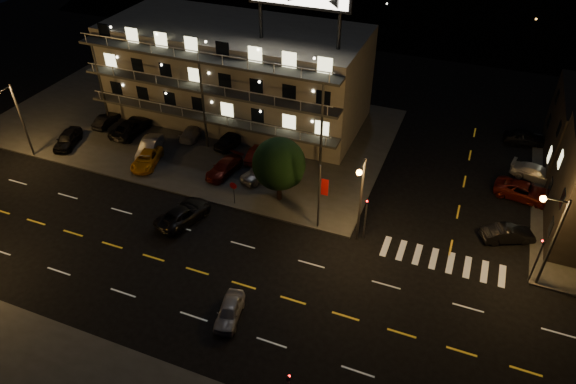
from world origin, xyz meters
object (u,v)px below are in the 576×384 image
at_px(lot_car_7, 193,132).
at_px(road_car_east, 229,311).
at_px(lot_car_2, 147,159).
at_px(road_car_west, 184,213).
at_px(lot_car_4, 261,171).
at_px(tree, 278,165).
at_px(side_car_0, 508,234).

distance_m(lot_car_7, road_car_east, 25.41).
height_order(lot_car_2, road_car_west, road_car_west).
height_order(lot_car_4, road_car_east, lot_car_4).
distance_m(tree, side_car_0, 20.05).
relative_size(tree, lot_car_2, 1.33).
xyz_separation_m(road_car_east, road_car_west, (-8.53, 8.09, 0.09)).
distance_m(tree, road_car_east, 14.33).
height_order(lot_car_2, side_car_0, lot_car_2).
height_order(tree, road_car_east, tree).
bearing_deg(side_car_0, road_car_east, 106.84).
height_order(lot_car_4, side_car_0, lot_car_4).
bearing_deg(tree, lot_car_7, 152.44).
bearing_deg(tree, lot_car_4, 140.08).
xyz_separation_m(lot_car_7, road_car_west, (6.37, -12.49, -0.03)).
relative_size(lot_car_7, road_car_east, 1.13).
relative_size(lot_car_4, road_car_west, 0.81).
xyz_separation_m(lot_car_2, lot_car_7, (1.50, 6.43, -0.02)).
relative_size(tree, road_car_east, 1.63).
bearing_deg(lot_car_2, side_car_0, -11.42).
xyz_separation_m(lot_car_4, side_car_0, (22.64, -0.55, -0.18)).
height_order(lot_car_4, lot_car_7, lot_car_4).
xyz_separation_m(lot_car_4, road_car_east, (4.89, -16.28, -0.24)).
bearing_deg(side_car_0, lot_car_7, 56.83).
bearing_deg(lot_car_2, road_car_east, -54.86).
xyz_separation_m(side_car_0, road_car_west, (-26.27, -7.64, 0.03)).
height_order(lot_car_2, lot_car_4, lot_car_4).
distance_m(lot_car_4, side_car_0, 22.64).
xyz_separation_m(lot_car_2, lot_car_4, (11.51, 2.13, 0.09)).
bearing_deg(lot_car_7, lot_car_4, 149.21).
bearing_deg(road_car_east, lot_car_2, 128.36).
distance_m(lot_car_2, side_car_0, 34.18).
bearing_deg(side_car_0, tree, 70.76).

